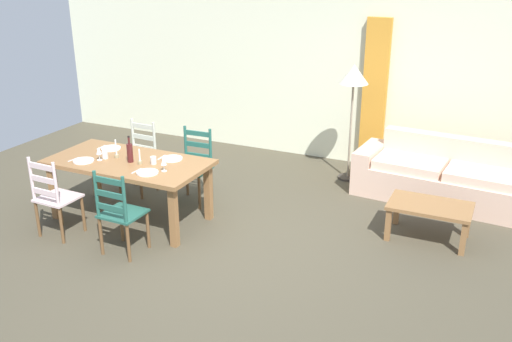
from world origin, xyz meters
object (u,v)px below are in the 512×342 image
couch (446,179)px  coffee_table (430,210)px  dining_chair_far_right (194,166)px  coffee_cup_primary (153,160)px  wine_bottle (130,152)px  dining_chair_near_right (119,213)px  dining_chair_near_left (54,197)px  dining_table (129,167)px  wine_glass_near_left (99,151)px  coffee_cup_secondary (105,155)px  standing_lamp (354,81)px  dining_chair_far_left (139,157)px  wine_glass_near_right (164,162)px

couch → coffee_table: size_ratio=2.60×
dining_chair_far_right → coffee_cup_primary: dining_chair_far_right is taller
wine_bottle → coffee_cup_primary: size_ratio=3.51×
dining_chair_near_right → dining_chair_near_left: bearing=178.5°
wine_bottle → couch: size_ratio=0.14×
dining_table → coffee_cup_primary: 0.37m
dining_chair_near_left → coffee_table: size_ratio=1.07×
dining_chair_near_right → wine_glass_near_left: 1.04m
dining_table → wine_bottle: 0.21m
dining_chair_near_right → dining_chair_far_right: size_ratio=1.00×
coffee_cup_secondary → standing_lamp: bearing=46.7°
dining_chair_far_right → couch: 3.27m
dining_chair_far_left → wine_bottle: wine_bottle is taller
coffee_cup_secondary → coffee_cup_primary: bearing=7.5°
coffee_cup_primary → coffee_table: bearing=17.6°
wine_glass_near_right → coffee_table: (2.76, 1.09, -0.51)m
couch → standing_lamp: bearing=172.2°
dining_chair_near_right → coffee_cup_primary: bearing=96.2°
wine_bottle → coffee_cup_secondary: wine_bottle is taller
wine_bottle → wine_glass_near_left: 0.38m
wine_glass_near_left → coffee_table: size_ratio=0.18×
dining_chair_far_left → dining_chair_far_right: size_ratio=1.00×
dining_chair_far_left → wine_glass_near_right: dining_chair_far_left is taller
dining_table → dining_chair_near_left: bearing=-124.0°
dining_chair_far_left → coffee_cup_secondary: (0.13, -0.82, 0.32)m
wine_glass_near_right → couch: wine_glass_near_right is taller
coffee_cup_primary → wine_bottle: bearing=-169.0°
wine_glass_near_right → coffee_cup_secondary: wine_glass_near_right is taller
dining_chair_near_left → coffee_cup_secondary: (0.20, 0.67, 0.32)m
dining_chair_near_left → couch: dining_chair_near_left is taller
wine_glass_near_right → coffee_cup_primary: 0.29m
wine_glass_near_left → standing_lamp: bearing=47.2°
dining_chair_near_right → wine_bottle: wine_bottle is taller
wine_glass_near_left → coffee_table: wine_glass_near_left is taller
dining_chair_far_right → standing_lamp: 2.43m
dining_chair_far_right → wine_glass_near_right: bearing=-79.9°
couch → coffee_table: couch is taller
dining_chair_near_left → wine_bottle: size_ratio=3.04×
dining_chair_near_right → dining_chair_far_right: bearing=90.3°
coffee_cup_secondary → dining_table: bearing=11.3°
coffee_table → standing_lamp: size_ratio=0.55×
wine_bottle → dining_chair_far_left: bearing=120.9°
dining_chair_near_left → coffee_cup_secondary: size_ratio=10.67×
wine_glass_near_right → standing_lamp: bearing=60.2°
couch → wine_bottle: bearing=-146.1°
dining_table → couch: couch is taller
coffee_table → dining_chair_near_left: bearing=-156.0°
dining_chair_near_left → wine_bottle: wine_bottle is taller
coffee_table → wine_glass_near_left: bearing=-163.1°
dining_chair_near_left → coffee_cup_primary: size_ratio=10.67×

